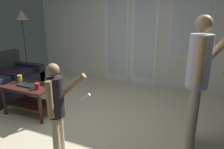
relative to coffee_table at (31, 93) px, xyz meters
The scene contains 10 objects.
ground_plane 1.05m from the coffee_table, ahead, with size 5.24×5.06×0.02m, color beige.
wall_back_with_doors 2.77m from the coffee_table, 66.79° to the left, with size 5.24×0.09×2.90m.
coffee_table is the anchor object (origin of this frame).
person_adult 2.68m from the coffee_table, ahead, with size 0.52×0.48×1.67m.
person_child 1.47m from the coffee_table, 32.96° to the right, with size 0.42×0.39×1.19m.
floor_lamp 2.25m from the coffee_table, 137.23° to the left, with size 0.33×0.33×1.78m.
laptop_closed 0.16m from the coffee_table, 149.66° to the left, with size 0.36×0.26×0.02m, color black.
cup_near_edge 0.32m from the coffee_table, 17.78° to the right, with size 0.08×0.08×0.10m, color red.
cup_by_laptop 0.37m from the coffee_table, 166.84° to the left, with size 0.08×0.08×0.13m, color gold.
dvd_remote_slim 0.36m from the coffee_table, 12.82° to the left, with size 0.17×0.05×0.02m, color black.
Camera 1 is at (1.62, -2.28, 1.67)m, focal length 32.44 mm.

